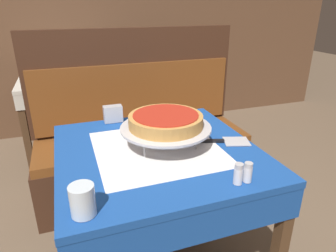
% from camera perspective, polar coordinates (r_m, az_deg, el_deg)
% --- Properties ---
extents(dining_table_front, '(0.87, 0.87, 0.76)m').
position_cam_1_polar(dining_table_front, '(1.39, -2.00, -7.94)').
color(dining_table_front, '#194799').
rests_on(dining_table_front, ground_plane).
extents(dining_table_rear, '(0.81, 0.81, 0.77)m').
position_cam_1_polar(dining_table_rear, '(2.85, -18.29, 7.19)').
color(dining_table_rear, beige).
rests_on(dining_table_rear, ground_plane).
extents(booth_bench, '(1.54, 0.51, 1.20)m').
position_cam_1_polar(booth_bench, '(2.28, -4.87, -4.29)').
color(booth_bench, '#3D2316').
rests_on(booth_bench, ground_plane).
extents(back_wall_panel, '(6.00, 0.04, 2.40)m').
position_cam_1_polar(back_wall_panel, '(3.40, -14.23, 19.03)').
color(back_wall_panel, brown).
rests_on(back_wall_panel, ground_plane).
extents(pizza_pan_stand, '(0.40, 0.40, 0.10)m').
position_cam_1_polar(pizza_pan_stand, '(1.32, -0.43, -0.47)').
color(pizza_pan_stand, '#ADADB2').
rests_on(pizza_pan_stand, dining_table_front).
extents(deep_dish_pizza, '(0.33, 0.33, 0.06)m').
position_cam_1_polar(deep_dish_pizza, '(1.31, -0.44, 1.08)').
color(deep_dish_pizza, '#C68E47').
rests_on(deep_dish_pizza, pizza_pan_stand).
extents(pizza_server, '(0.31, 0.15, 0.01)m').
position_cam_1_polar(pizza_server, '(1.42, 9.92, -2.86)').
color(pizza_server, '#BCBCC1').
rests_on(pizza_server, dining_table_front).
extents(water_glass_near, '(0.08, 0.08, 0.10)m').
position_cam_1_polar(water_glass_near, '(0.97, -15.97, -13.46)').
color(water_glass_near, silver).
rests_on(water_glass_near, dining_table_front).
extents(salt_shaker, '(0.03, 0.03, 0.08)m').
position_cam_1_polar(salt_shaker, '(1.11, 13.24, -8.87)').
color(salt_shaker, silver).
rests_on(salt_shaker, dining_table_front).
extents(pepper_shaker, '(0.03, 0.03, 0.08)m').
position_cam_1_polar(pepper_shaker, '(1.13, 14.98, -8.53)').
color(pepper_shaker, silver).
rests_on(pepper_shaker, dining_table_front).
extents(napkin_holder, '(0.10, 0.05, 0.09)m').
position_cam_1_polar(napkin_holder, '(1.65, -10.44, 2.30)').
color(napkin_holder, '#B2B2B7').
rests_on(napkin_holder, dining_table_front).
extents(condiment_caddy, '(0.12, 0.12, 0.18)m').
position_cam_1_polar(condiment_caddy, '(2.80, -18.61, 10.06)').
color(condiment_caddy, black).
rests_on(condiment_caddy, dining_table_rear).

